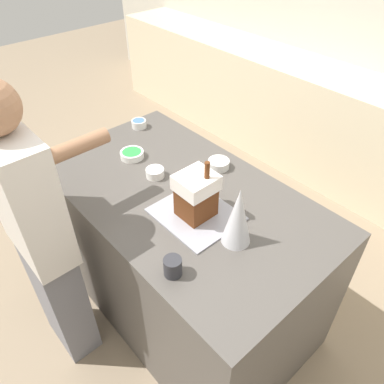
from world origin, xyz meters
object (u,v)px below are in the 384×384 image
object	(u,v)px
candy_bowl_front_corner	(155,172)
person	(41,239)
candy_bowl_behind_tray	(139,123)
candy_bowl_far_right	(133,154)
decorative_tree	(238,216)
baking_tray	(196,214)
gingerbread_house	(196,194)
candy_bowl_near_tray_right	(219,164)
mug	(173,267)

from	to	relation	value
candy_bowl_front_corner	person	size ratio (longest dim) A/B	0.06
candy_bowl_behind_tray	candy_bowl_far_right	xyz separation A→B (m)	(0.26, -0.23, -0.01)
decorative_tree	candy_bowl_behind_tray	xyz separation A→B (m)	(-1.11, 0.26, -0.12)
candy_bowl_far_right	person	xyz separation A→B (m)	(0.17, -0.66, -0.11)
baking_tray	gingerbread_house	world-z (taller)	gingerbread_house
candy_bowl_near_tray_right	candy_bowl_far_right	bearing A→B (deg)	-143.51
gingerbread_house	mug	world-z (taller)	gingerbread_house
candy_bowl_far_right	mug	size ratio (longest dim) A/B	1.61
candy_bowl_far_right	candy_bowl_front_corner	bearing A→B (deg)	-3.88
mug	candy_bowl_front_corner	bearing A→B (deg)	148.90
candy_bowl_front_corner	candy_bowl_far_right	bearing A→B (deg)	176.12
decorative_tree	candy_bowl_near_tray_right	distance (m)	0.57
candy_bowl_behind_tray	person	xyz separation A→B (m)	(0.43, -0.89, -0.12)
candy_bowl_front_corner	candy_bowl_far_right	size ratio (longest dim) A/B	0.73
baking_tray	candy_bowl_far_right	world-z (taller)	candy_bowl_far_right
candy_bowl_near_tray_right	candy_bowl_front_corner	distance (m)	0.36
gingerbread_house	mug	distance (m)	0.37
gingerbread_house	decorative_tree	size ratio (longest dim) A/B	1.05
decorative_tree	person	bearing A→B (deg)	-137.37
decorative_tree	mug	distance (m)	0.35
gingerbread_house	decorative_tree	xyz separation A→B (m)	(0.24, 0.02, 0.02)
candy_bowl_front_corner	decorative_tree	bearing A→B (deg)	-1.81
candy_bowl_near_tray_right	mug	world-z (taller)	mug
candy_bowl_behind_tray	decorative_tree	bearing A→B (deg)	-13.42
decorative_tree	baking_tray	bearing A→B (deg)	-175.08
baking_tray	person	xyz separation A→B (m)	(-0.44, -0.61, -0.10)
candy_bowl_near_tray_right	candy_bowl_behind_tray	size ratio (longest dim) A/B	1.27
baking_tray	gingerbread_house	distance (m)	0.12
gingerbread_house	mug	bearing A→B (deg)	-57.11
candy_bowl_far_right	person	size ratio (longest dim) A/B	0.08
candy_bowl_front_corner	mug	size ratio (longest dim) A/B	1.17
baking_tray	candy_bowl_far_right	distance (m)	0.61
candy_bowl_far_right	baking_tray	bearing A→B (deg)	-5.26
decorative_tree	candy_bowl_behind_tray	world-z (taller)	decorative_tree
mug	person	bearing A→B (deg)	-154.67
candy_bowl_front_corner	candy_bowl_behind_tray	distance (m)	0.55
baking_tray	gingerbread_house	size ratio (longest dim) A/B	1.24
candy_bowl_near_tray_right	mug	size ratio (longest dim) A/B	1.41
gingerbread_house	person	distance (m)	0.78
gingerbread_house	person	xyz separation A→B (m)	(-0.44, -0.61, -0.22)
baking_tray	mug	world-z (taller)	mug
candy_bowl_near_tray_right	candy_bowl_far_right	world-z (taller)	candy_bowl_near_tray_right
candy_bowl_front_corner	candy_bowl_far_right	world-z (taller)	candy_bowl_front_corner
candy_bowl_front_corner	person	distance (m)	0.66
person	baking_tray	bearing A→B (deg)	53.99
candy_bowl_near_tray_right	baking_tray	bearing A→B (deg)	-60.17
decorative_tree	candy_bowl_far_right	world-z (taller)	decorative_tree
candy_bowl_front_corner	candy_bowl_behind_tray	size ratio (longest dim) A/B	1.05
decorative_tree	mug	xyz separation A→B (m)	(-0.04, -0.33, -0.10)
candy_bowl_behind_tray	candy_bowl_far_right	distance (m)	0.34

